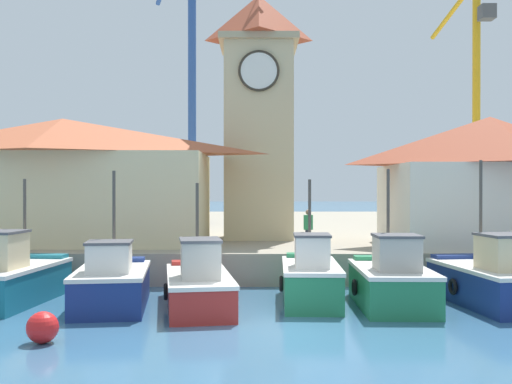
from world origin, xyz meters
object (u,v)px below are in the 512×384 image
Objects in this scene: fishing_boat_mid_right at (308,278)px; warehouse_left at (60,180)px; warehouse_right at (487,179)px; fishing_boat_left_inner at (12,279)px; fishing_boat_mid_left at (109,284)px; clock_tower at (256,110)px; fishing_boat_right_inner at (389,281)px; fishing_boat_center at (196,285)px; fishing_boat_right_outer at (489,280)px; mooring_buoy at (40,328)px; port_crane_far at (188,102)px; port_crane_near at (473,129)px; dock_worker_near_tower at (306,230)px.

warehouse_left reaches higher than fishing_boat_mid_right.
warehouse_right is at bearing -3.04° from warehouse_left.
fishing_boat_left_inner is 1.08× the size of fishing_boat_mid_left.
fishing_boat_right_inner is at bearing -69.32° from clock_tower.
fishing_boat_center is at bearing -148.30° from warehouse_right.
fishing_boat_mid_left reaches higher than fishing_boat_mid_right.
fishing_boat_right_outer reaches higher than fishing_boat_mid_right.
warehouse_left reaches higher than mooring_buoy.
port_crane_far is (-11.88, 22.81, 8.82)m from fishing_boat_right_outer.
port_crane_far is (-14.48, 16.02, 5.57)m from warehouse_right.
fishing_boat_right_outer is (11.75, 0.39, 0.04)m from fishing_boat_mid_left.
fishing_boat_mid_left is 11.75m from fishing_boat_right_outer.
fishing_boat_left_inner is 0.22× the size of port_crane_far.
fishing_boat_center is 9.11m from fishing_boat_right_outer.
fishing_boat_right_inner reaches higher than fishing_boat_center.
fishing_boat_mid_left is 6.18m from fishing_boat_mid_right.
fishing_boat_mid_right reaches higher than mooring_buoy.
fishing_boat_center is 25.04m from port_crane_far.
warehouse_right is (8.22, 6.44, 3.24)m from fishing_boat_mid_right.
port_crane_near reaches higher than dock_worker_near_tower.
port_crane_near is at bearing 54.39° from mooring_buoy.
fishing_boat_right_inner is 0.34× the size of warehouse_left.
fishing_boat_mid_right is 1.00× the size of fishing_boat_right_inner.
clock_tower is 13.37m from port_crane_far.
port_crane_near reaches higher than fishing_boat_mid_left.
fishing_boat_mid_left is 13.54m from clock_tower.
warehouse_left is (-8.67, -2.68, -3.41)m from clock_tower.
port_crane_near is at bearing 34.54° from warehouse_left.
port_crane_far is 13.72× the size of dock_worker_near_tower.
port_crane_far reaches higher than mooring_buoy.
port_crane_far is (-2.78, 23.24, 8.88)m from fishing_boat_center.
fishing_boat_left_inner is at bearing 177.42° from fishing_boat_right_inner.
mooring_buoy is at bearing -98.53° from fishing_boat_mid_left.
fishing_boat_left_inner is 0.36× the size of clock_tower.
mooring_buoy is at bearing -143.94° from fishing_boat_mid_right.
dock_worker_near_tower is (-5.35, 4.21, 1.29)m from fishing_boat_right_outer.
warehouse_left is at bearing -145.46° from port_crane_near.
port_crane_near is (14.10, 24.19, 7.14)m from fishing_boat_mid_right.
fishing_boat_right_outer is 0.38× the size of clock_tower.
warehouse_left is at bearing -104.94° from port_crane_far.
warehouse_left is 16.53m from port_crane_far.
port_crane_far is (3.10, 22.54, 8.80)m from fishing_boat_left_inner.
warehouse_right is 22.30m from port_crane_far.
port_crane_far is 21.10m from dock_worker_near_tower.
dock_worker_near_tower is (10.54, -3.56, -1.96)m from warehouse_left.
fishing_boat_mid_right is at bearing 6.93° from fishing_boat_mid_left.
warehouse_left reaches higher than fishing_boat_left_inner.
warehouse_right reaches higher than fishing_boat_mid_right.
port_crane_near is (5.88, 17.76, 3.89)m from warehouse_right.
port_crane_near reaches higher than warehouse_left.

